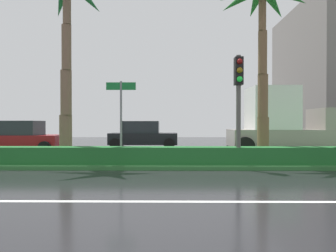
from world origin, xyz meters
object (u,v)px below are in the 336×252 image
palm_tree_mid_left (67,7)px  traffic_signal_median_right (239,89)px  car_in_traffic_leading (20,137)px  car_in_traffic_second (143,135)px  box_truck_lead (290,124)px  palm_tree_centre_left (262,8)px  street_name_sign (121,110)px

palm_tree_mid_left → traffic_signal_median_right: size_ratio=2.01×
traffic_signal_median_right → car_in_traffic_leading: bearing=151.5°
car_in_traffic_leading → car_in_traffic_second: (6.29, 3.21, 0.00)m
traffic_signal_median_right → box_truck_lead: (3.91, 5.48, -1.22)m
palm_tree_centre_left → box_truck_lead: palm_tree_centre_left is taller
car_in_traffic_second → palm_tree_mid_left: bearing=-106.9°
street_name_sign → car_in_traffic_second: bearing=89.6°
traffic_signal_median_right → box_truck_lead: 6.84m
palm_tree_mid_left → car_in_traffic_leading: bearing=132.9°
traffic_signal_median_right → street_name_sign: 4.32m
street_name_sign → box_truck_lead: box_truck_lead is taller
traffic_signal_median_right → car_in_traffic_second: 9.97m
traffic_signal_median_right → street_name_sign: traffic_signal_median_right is taller
street_name_sign → box_truck_lead: size_ratio=0.47×
car_in_traffic_second → box_truck_lead: (8.05, -3.38, 0.72)m
traffic_signal_median_right → car_in_traffic_leading: traffic_signal_median_right is taller
street_name_sign → palm_tree_mid_left: bearing=165.1°
street_name_sign → car_in_traffic_second: size_ratio=0.70×
street_name_sign → traffic_signal_median_right: bearing=-10.1°
palm_tree_centre_left → street_name_sign: palm_tree_centre_left is taller
palm_tree_mid_left → box_truck_lead: size_ratio=1.19×
palm_tree_mid_left → car_in_traffic_second: (2.28, 7.53, -5.31)m
traffic_signal_median_right → palm_tree_mid_left: bearing=168.2°
palm_tree_centre_left → traffic_signal_median_right: 3.75m
palm_tree_centre_left → traffic_signal_median_right: palm_tree_centre_left is taller
box_truck_lead → palm_tree_mid_left: bearing=-158.2°
palm_tree_centre_left → car_in_traffic_second: size_ratio=1.69×
palm_tree_mid_left → box_truck_lead: (10.34, 4.14, -4.59)m
car_in_traffic_leading → palm_tree_mid_left: bearing=-47.1°
car_in_traffic_leading → car_in_traffic_second: 7.06m
car_in_traffic_leading → street_name_sign: bearing=-38.2°
car_in_traffic_leading → traffic_signal_median_right: bearing=-28.5°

